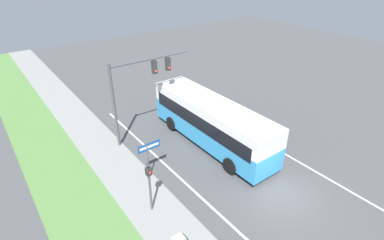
# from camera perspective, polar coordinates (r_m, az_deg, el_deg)

# --- Properties ---
(ground_plane) EXTENTS (80.00, 80.00, 0.00)m
(ground_plane) POSITION_cam_1_polar(r_m,az_deg,el_deg) (18.21, 15.73, -13.43)
(ground_plane) COLOR #4C4C4F
(lane_divider_near) EXTENTS (0.14, 30.00, 0.01)m
(lane_divider_near) POSITION_cam_1_polar(r_m,az_deg,el_deg) (16.17, 7.22, -19.04)
(lane_divider_near) COLOR silver
(lane_divider_near) RESTS_ON ground_plane
(lane_divider_far) EXTENTS (0.14, 30.00, 0.01)m
(lane_divider_far) POSITION_cam_1_polar(r_m,az_deg,el_deg) (20.68, 22.10, -8.85)
(lane_divider_far) COLOR silver
(lane_divider_far) RESTS_ON ground_plane
(bus) EXTENTS (2.70, 10.61, 3.50)m
(bus) POSITION_cam_1_polar(r_m,az_deg,el_deg) (20.75, 3.78, -0.02)
(bus) COLOR #3393D1
(bus) RESTS_ON ground_plane
(signal_gantry) EXTENTS (6.13, 0.41, 6.07)m
(signal_gantry) POSITION_cam_1_polar(r_m,az_deg,el_deg) (20.67, -10.23, 6.93)
(signal_gantry) COLOR #4C4C51
(signal_gantry) RESTS_ON ground_plane
(pedestrian_signal) EXTENTS (0.28, 0.34, 2.87)m
(pedestrian_signal) POSITION_cam_1_polar(r_m,az_deg,el_deg) (15.47, -8.09, -11.61)
(pedestrian_signal) COLOR #4C4C51
(pedestrian_signal) RESTS_ON ground_plane
(street_sign) EXTENTS (1.47, 0.08, 2.51)m
(street_sign) POSITION_cam_1_polar(r_m,az_deg,el_deg) (17.77, -8.26, -6.16)
(street_sign) COLOR #4C4C51
(street_sign) RESTS_ON ground_plane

